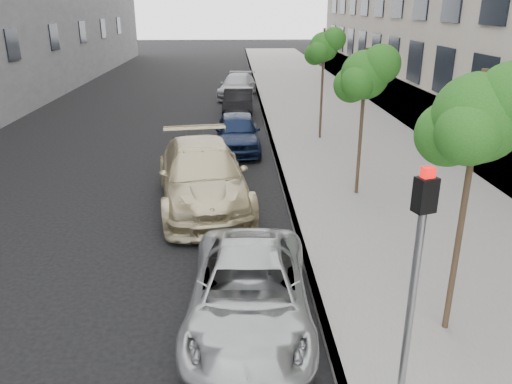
{
  "coord_description": "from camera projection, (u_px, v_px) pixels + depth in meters",
  "views": [
    {
      "loc": [
        -0.34,
        -5.5,
        5.28
      ],
      "look_at": [
        0.11,
        4.56,
        1.5
      ],
      "focal_mm": 35.0,
      "sensor_mm": 36.0,
      "label": 1
    }
  ],
  "objects": [
    {
      "name": "tree_far",
      "position": [
        325.0,
        47.0,
        19.39
      ],
      "size": [
        1.53,
        1.33,
        4.37
      ],
      "color": "#38281C",
      "rests_on": "sidewalk"
    },
    {
      "name": "sedan_blue",
      "position": [
        238.0,
        132.0,
        19.19
      ],
      "size": [
        1.72,
        4.17,
        1.41
      ],
      "primitive_type": "imported",
      "rotation": [
        0.0,
        0.0,
        0.01
      ],
      "color": "#101C38",
      "rests_on": "ground"
    },
    {
      "name": "sidewalk",
      "position": [
        312.0,
        99.0,
        29.61
      ],
      "size": [
        6.4,
        72.0,
        0.14
      ],
      "primitive_type": "cube",
      "color": "gray",
      "rests_on": "ground"
    },
    {
      "name": "signal_pole",
      "position": [
        416.0,
        270.0,
        6.05
      ],
      "size": [
        0.28,
        0.25,
        3.43
      ],
      "rotation": [
        0.0,
        0.0,
        0.32
      ],
      "color": "#939699",
      "rests_on": "sidewalk"
    },
    {
      "name": "sedan_rear",
      "position": [
        237.0,
        86.0,
        30.18
      ],
      "size": [
        2.61,
        4.97,
        1.37
      ],
      "primitive_type": "imported",
      "rotation": [
        0.0,
        0.0,
        -0.15
      ],
      "color": "#9C9FA4",
      "rests_on": "ground"
    },
    {
      "name": "tree_near",
      "position": [
        480.0,
        118.0,
        7.23
      ],
      "size": [
        1.68,
        1.48,
        4.44
      ],
      "color": "#38281C",
      "rests_on": "sidewalk"
    },
    {
      "name": "curb",
      "position": [
        259.0,
        99.0,
        29.48
      ],
      "size": [
        0.15,
        72.0,
        0.14
      ],
      "primitive_type": "cube",
      "color": "#9E9B93",
      "rests_on": "ground"
    },
    {
      "name": "tree_mid",
      "position": [
        366.0,
        75.0,
        13.39
      ],
      "size": [
        1.66,
        1.46,
        4.21
      ],
      "color": "#38281C",
      "rests_on": "sidewalk"
    },
    {
      "name": "sedan_black",
      "position": [
        239.0,
        103.0,
        25.0
      ],
      "size": [
        1.62,
        4.19,
        1.36
      ],
      "primitive_type": "imported",
      "rotation": [
        0.0,
        0.0,
        -0.04
      ],
      "color": "black",
      "rests_on": "ground"
    },
    {
      "name": "suv",
      "position": [
        203.0,
        175.0,
        13.87
      ],
      "size": [
        3.16,
        6.09,
        1.69
      ],
      "primitive_type": "imported",
      "rotation": [
        0.0,
        0.0,
        0.14
      ],
      "color": "beige",
      "rests_on": "ground"
    },
    {
      "name": "minivan",
      "position": [
        249.0,
        292.0,
        8.61
      ],
      "size": [
        2.29,
        4.59,
        1.25
      ],
      "primitive_type": "imported",
      "rotation": [
        0.0,
        0.0,
        -0.05
      ],
      "color": "#B6B9BB",
      "rests_on": "ground"
    }
  ]
}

